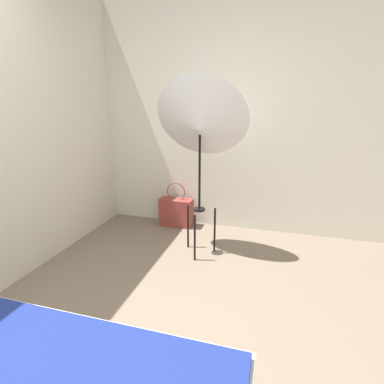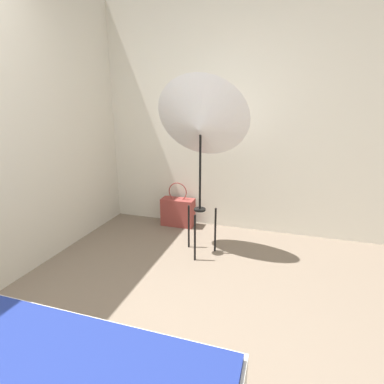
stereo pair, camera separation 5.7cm
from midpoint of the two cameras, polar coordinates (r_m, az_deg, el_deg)
wall_back at (r=3.52m, az=3.32°, el=14.12°), size 8.00×0.05×2.60m
wall_side_left at (r=2.80m, az=-31.59°, el=11.21°), size 0.05×8.00×2.60m
photo_umbrella at (r=2.73m, az=2.23°, el=12.77°), size 0.86×0.61×1.69m
tote_bag at (r=3.67m, az=-2.25°, el=-3.74°), size 0.40×0.17×0.54m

